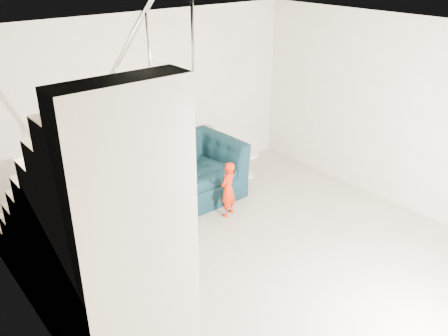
{
  "coord_description": "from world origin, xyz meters",
  "views": [
    {
      "loc": [
        -3.4,
        -3.18,
        3.49
      ],
      "look_at": [
        0.15,
        1.2,
        0.85
      ],
      "focal_mm": 38.0,
      "sensor_mm": 36.0,
      "label": 1
    }
  ],
  "objects_px": {
    "armchair": "(193,170)",
    "staircase": "(91,242)",
    "toddler": "(228,189)",
    "side_table": "(245,160)"
  },
  "relations": [
    {
      "from": "armchair",
      "to": "side_table",
      "type": "relative_size",
      "value": 3.13
    },
    {
      "from": "toddler",
      "to": "staircase",
      "type": "height_order",
      "value": "staircase"
    },
    {
      "from": "armchair",
      "to": "toddler",
      "type": "xyz_separation_m",
      "value": [
        0.04,
        -0.78,
        -0.02
      ]
    },
    {
      "from": "armchair",
      "to": "staircase",
      "type": "xyz_separation_m",
      "value": [
        -2.31,
        -1.58,
        0.52
      ]
    },
    {
      "from": "toddler",
      "to": "side_table",
      "type": "bearing_deg",
      "value": -163.22
    },
    {
      "from": "armchair",
      "to": "side_table",
      "type": "distance_m",
      "value": 1.09
    },
    {
      "from": "staircase",
      "to": "toddler",
      "type": "bearing_deg",
      "value": 18.88
    },
    {
      "from": "armchair",
      "to": "toddler",
      "type": "distance_m",
      "value": 0.78
    },
    {
      "from": "armchair",
      "to": "staircase",
      "type": "distance_m",
      "value": 2.85
    },
    {
      "from": "armchair",
      "to": "toddler",
      "type": "bearing_deg",
      "value": -88.04
    }
  ]
}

